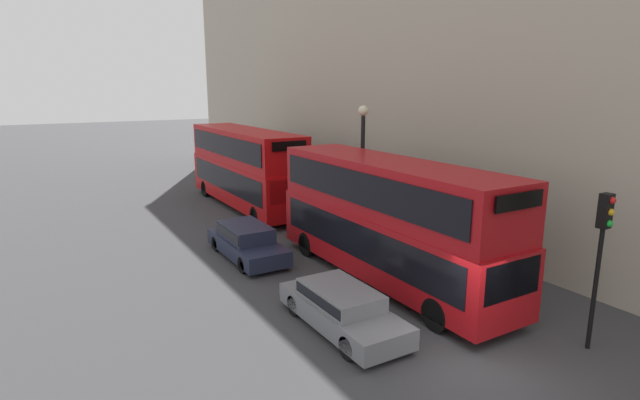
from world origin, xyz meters
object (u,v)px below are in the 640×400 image
Objects in this scene: bus_second_in_queue at (245,165)px; traffic_light at (602,240)px; bus_leading at (387,216)px; car_dark_sedan at (341,307)px; car_hatchback at (246,240)px; pedestrian at (285,190)px.

traffic_light is (1.70, -19.81, 0.57)m from bus_second_in_queue.
bus_leading is 13.15m from bus_second_in_queue.
bus_second_in_queue is at bearing 77.58° from car_dark_sedan.
bus_leading is 0.96× the size of bus_second_in_queue.
bus_second_in_queue is at bearing 90.00° from bus_leading.
car_hatchback is 1.11× the size of traffic_light.
bus_second_in_queue is at bearing 172.28° from pedestrian.
bus_leading reaches higher than car_hatchback.
car_hatchback is 12.81m from traffic_light.
bus_second_in_queue reaches higher than bus_leading.
traffic_light is at bearing -75.65° from bus_leading.
bus_leading is 13.15m from pedestrian.
bus_second_in_queue is 6.56× the size of pedestrian.
traffic_light reaches higher than pedestrian.
car_hatchback is 2.75× the size of pedestrian.
traffic_light reaches higher than car_dark_sedan.
traffic_light is 2.48× the size of pedestrian.
pedestrian reaches higher than car_dark_sedan.
bus_second_in_queue is 2.39× the size of car_hatchback.
bus_leading is 6.90m from traffic_light.
pedestrian is at bearing 69.20° from car_dark_sedan.
car_dark_sedan is 0.98× the size of car_hatchback.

